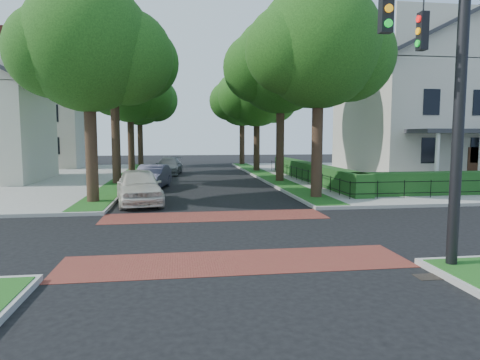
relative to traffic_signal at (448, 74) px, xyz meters
name	(u,v)px	position (x,y,z in m)	size (l,w,h in m)	color
ground	(223,234)	(-4.89, 4.41, -4.71)	(120.00, 120.00, 0.00)	black
sidewalk_ne	(432,174)	(14.61, 23.41, -4.63)	(30.00, 30.00, 0.15)	gray
crosswalk_far	(215,216)	(-4.89, 7.61, -4.70)	(9.00, 2.20, 0.01)	maroon
crosswalk_near	(236,262)	(-4.89, 1.21, -4.70)	(9.00, 2.20, 0.01)	maroon
storm_drain	(430,277)	(-0.59, -0.59, -4.70)	(0.65, 0.45, 0.01)	black
grass_strip_ne	(266,175)	(0.51, 23.51, -4.55)	(1.60, 29.80, 0.02)	#164814
grass_strip_nw	(126,177)	(-10.29, 23.51, -4.55)	(1.60, 29.80, 0.02)	#164814
tree_right_near	(319,48)	(0.72, 11.65, 2.92)	(7.75, 6.67, 10.66)	black
tree_right_mid	(282,66)	(0.72, 19.66, 3.28)	(8.25, 7.09, 11.22)	black
tree_right_far	(257,95)	(0.71, 28.64, 2.20)	(7.25, 6.23, 9.74)	black
tree_right_back	(243,99)	(0.72, 37.64, 2.56)	(7.50, 6.45, 10.20)	black
tree_left_near	(91,49)	(-10.28, 11.64, 2.56)	(7.50, 6.45, 10.20)	black
tree_left_mid	(116,57)	(-10.28, 19.66, 3.64)	(8.00, 6.88, 11.48)	black
tree_left_far	(131,91)	(-10.29, 28.63, 2.41)	(7.00, 6.02, 9.86)	black
tree_left_back	(140,97)	(-10.28, 37.65, 2.70)	(7.75, 6.66, 10.44)	black
hedge_main_road	(310,172)	(2.81, 19.41, -3.96)	(1.00, 18.00, 1.20)	#1B4919
fence_main_road	(299,174)	(2.01, 19.41, -4.11)	(0.06, 18.00, 0.90)	black
house_victorian	(435,99)	(12.62, 20.33, 1.31)	(13.00, 13.05, 12.48)	beige
house_left_far	(38,118)	(-20.38, 36.41, 0.33)	(10.00, 9.00, 10.14)	beige
traffic_signal	(448,74)	(0.00, 0.00, 0.00)	(2.17, 2.00, 8.00)	black
parked_car_front	(139,186)	(-8.25, 11.40, -3.85)	(2.02, 5.02, 1.71)	silver
parked_car_middle	(152,177)	(-7.97, 17.23, -3.96)	(1.57, 4.51, 1.49)	#1F212F
parked_car_rear	(169,166)	(-7.19, 27.13, -3.99)	(2.01, 4.93, 1.43)	slate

